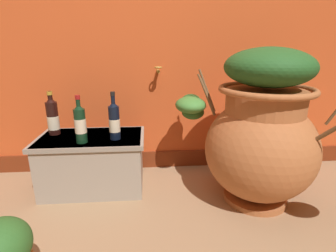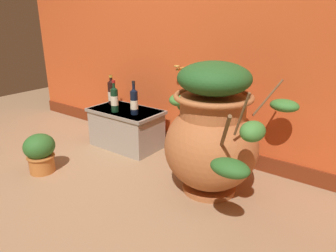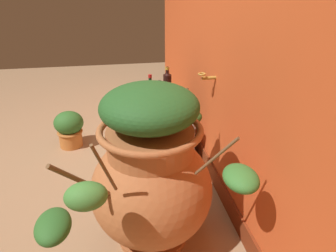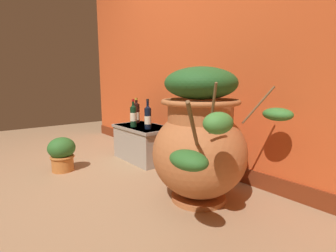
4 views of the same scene
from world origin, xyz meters
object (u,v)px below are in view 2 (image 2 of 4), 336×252
object	(u,v)px
terracotta_urn	(212,133)
wine_bottle_right	(134,101)
wine_bottle_middle	(112,92)
wine_bottle_left	(114,98)
potted_shrub	(40,152)

from	to	relation	value
terracotta_urn	wine_bottle_right	distance (m)	0.92
terracotta_urn	wine_bottle_right	bearing A→B (deg)	168.77
wine_bottle_middle	wine_bottle_right	world-z (taller)	wine_bottle_right
wine_bottle_left	potted_shrub	distance (m)	0.81
wine_bottle_left	wine_bottle_middle	size ratio (longest dim) A/B	1.01
terracotta_urn	potted_shrub	distance (m)	1.42
potted_shrub	wine_bottle_middle	bearing A→B (deg)	94.17
wine_bottle_right	potted_shrub	distance (m)	0.91
terracotta_urn	wine_bottle_middle	bearing A→B (deg)	166.78
wine_bottle_left	wine_bottle_right	world-z (taller)	wine_bottle_right
wine_bottle_left	wine_bottle_middle	bearing A→B (deg)	141.11
wine_bottle_left	wine_bottle_middle	world-z (taller)	wine_bottle_left
wine_bottle_right	potted_shrub	size ratio (longest dim) A/B	0.93
terracotta_urn	wine_bottle_middle	size ratio (longest dim) A/B	3.33
wine_bottle_left	terracotta_urn	bearing A→B (deg)	-6.72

